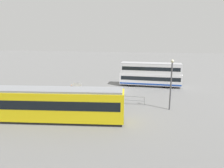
{
  "coord_description": "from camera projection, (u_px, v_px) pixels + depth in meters",
  "views": [
    {
      "loc": [
        -5.71,
        31.65,
        8.42
      ],
      "look_at": [
        -0.04,
        3.73,
        1.87
      ],
      "focal_mm": 33.61,
      "sensor_mm": 36.0,
      "label": 1
    }
  ],
  "objects": [
    {
      "name": "pedestrian_near_railing",
      "position": [
        72.0,
        89.0,
        30.03
      ],
      "size": [
        0.45,
        0.45,
        1.64
      ],
      "color": "#4C3F2D",
      "rests_on": "ground"
    },
    {
      "name": "ground_plane",
      "position": [
        116.0,
        90.0,
        33.22
      ],
      "size": [
        160.0,
        160.0,
        0.0
      ],
      "primitive_type": "plane",
      "color": "slate"
    },
    {
      "name": "pedestrian_railing",
      "position": [
        106.0,
        97.0,
        26.95
      ],
      "size": [
        9.86,
        0.42,
        1.08
      ],
      "color": "gray",
      "rests_on": "ground"
    },
    {
      "name": "double_decker_bus",
      "position": [
        150.0,
        74.0,
        35.54
      ],
      "size": [
        10.28,
        2.55,
        4.0
      ],
      "color": "white",
      "rests_on": "ground"
    },
    {
      "name": "info_sign",
      "position": [
        77.0,
        87.0,
        28.41
      ],
      "size": [
        1.27,
        0.12,
        2.29
      ],
      "color": "slate",
      "rests_on": "ground"
    },
    {
      "name": "tram_yellow",
      "position": [
        45.0,
        104.0,
        21.03
      ],
      "size": [
        15.99,
        4.64,
        3.35
      ],
      "color": "yellow",
      "rests_on": "ground"
    },
    {
      "name": "street_lamp",
      "position": [
        171.0,
        80.0,
        23.76
      ],
      "size": [
        0.36,
        0.36,
        5.87
      ],
      "color": "#4C4C51",
      "rests_on": "ground"
    }
  ]
}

